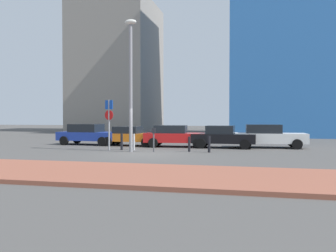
# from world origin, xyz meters

# --- Properties ---
(ground_plane) EXTENTS (120.00, 120.00, 0.00)m
(ground_plane) POSITION_xyz_m (0.00, 0.00, 0.00)
(ground_plane) COLOR #4C4947
(sidewalk_brick) EXTENTS (40.00, 4.45, 0.14)m
(sidewalk_brick) POSITION_xyz_m (0.00, -7.11, 0.07)
(sidewalk_brick) COLOR #93513D
(sidewalk_brick) RESTS_ON ground
(parked_car_blue) EXTENTS (4.54, 2.18, 1.50)m
(parked_car_blue) POSITION_xyz_m (-5.93, 5.18, 0.78)
(parked_car_blue) COLOR #1E389E
(parked_car_blue) RESTS_ON ground
(parked_car_orange) EXTENTS (4.16, 2.07, 1.34)m
(parked_car_orange) POSITION_xyz_m (-2.65, 5.04, 0.70)
(parked_car_orange) COLOR orange
(parked_car_orange) RESTS_ON ground
(parked_car_red) EXTENTS (4.40, 2.21, 1.46)m
(parked_car_red) POSITION_xyz_m (0.63, 4.81, 0.76)
(parked_car_red) COLOR red
(parked_car_red) RESTS_ON ground
(parked_car_black) EXTENTS (4.11, 2.03, 1.45)m
(parked_car_black) POSITION_xyz_m (3.82, 4.75, 0.74)
(parked_car_black) COLOR black
(parked_car_black) RESTS_ON ground
(parked_car_white) EXTENTS (4.62, 2.17, 1.52)m
(parked_car_white) POSITION_xyz_m (6.71, 5.47, 0.79)
(parked_car_white) COLOR white
(parked_car_white) RESTS_ON ground
(parking_sign_post) EXTENTS (0.59, 0.19, 3.06)m
(parking_sign_post) POSITION_xyz_m (-2.77, 1.48, 1.93)
(parking_sign_post) COLOR gray
(parking_sign_post) RESTS_ON ground
(parking_meter) EXTENTS (0.18, 0.14, 1.37)m
(parking_meter) POSITION_xyz_m (0.17, 0.98, 0.89)
(parking_meter) COLOR #4C4C51
(parking_meter) RESTS_ON ground
(street_lamp) EXTENTS (0.70, 0.36, 7.61)m
(street_lamp) POSITION_xyz_m (-1.17, 0.85, 4.44)
(street_lamp) COLOR gray
(street_lamp) RESTS_ON ground
(traffic_bollard_near) EXTENTS (0.14, 0.14, 0.88)m
(traffic_bollard_near) POSITION_xyz_m (2.11, 1.70, 0.44)
(traffic_bollard_near) COLOR black
(traffic_bollard_near) RESTS_ON ground
(traffic_bollard_mid) EXTENTS (0.15, 0.15, 1.00)m
(traffic_bollard_mid) POSITION_xyz_m (-2.11, 1.87, 0.50)
(traffic_bollard_mid) COLOR black
(traffic_bollard_mid) RESTS_ON ground
(traffic_bollard_far) EXTENTS (0.15, 0.15, 0.94)m
(traffic_bollard_far) POSITION_xyz_m (3.28, 1.55, 0.47)
(traffic_bollard_far) COLOR black
(traffic_bollard_far) RESTS_ON ground
(traffic_bollard_edge) EXTENTS (0.12, 0.12, 0.99)m
(traffic_bollard_edge) POSITION_xyz_m (-1.34, 1.93, 0.50)
(traffic_bollard_edge) COLOR #B7B7BC
(traffic_bollard_edge) RESTS_ON ground
(building_colorful_midrise) EXTENTS (15.31, 13.61, 26.92)m
(building_colorful_midrise) POSITION_xyz_m (11.20, 23.17, 13.46)
(building_colorful_midrise) COLOR #3372BF
(building_colorful_midrise) RESTS_ON ground
(building_under_construction) EXTENTS (10.48, 11.69, 17.87)m
(building_under_construction) POSITION_xyz_m (-12.77, 28.71, 8.93)
(building_under_construction) COLOR gray
(building_under_construction) RESTS_ON ground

